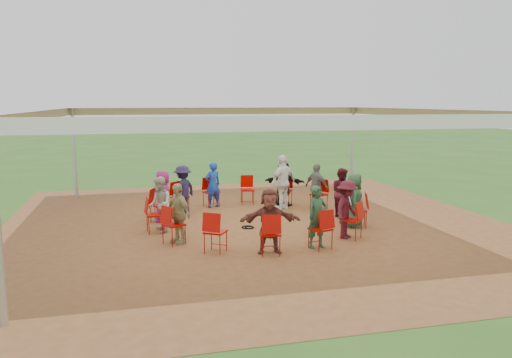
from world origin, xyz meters
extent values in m
plane|color=#2A551A|center=(0.00, 0.00, 0.00)|extent=(80.00, 80.00, 0.00)
plane|color=brown|center=(0.00, 0.00, 0.01)|extent=(13.00, 13.00, 0.00)
cylinder|color=#B2B2B7|center=(-5.00, 5.00, 1.50)|extent=(0.12, 0.12, 3.00)
cylinder|color=#B2B2B7|center=(5.00, 5.00, 1.50)|extent=(0.12, 0.12, 3.00)
plane|color=white|center=(0.00, 0.00, 3.00)|extent=(10.30, 10.30, 0.00)
cube|color=white|center=(0.00, -5.15, 2.88)|extent=(10.30, 0.03, 0.24)
cube|color=white|center=(0.00, 5.15, 2.88)|extent=(10.30, 0.03, 0.24)
cube|color=white|center=(-5.15, 0.00, 2.88)|extent=(0.03, 10.30, 0.24)
cube|color=white|center=(5.15, 0.00, 2.88)|extent=(0.03, 10.30, 0.24)
imported|color=#25482E|center=(2.36, -0.89, 0.70)|extent=(0.59, 0.77, 1.39)
imported|color=#47121D|center=(2.51, 0.23, 0.70)|extent=(0.45, 0.71, 1.39)
imported|color=slate|center=(2.17, 1.29, 0.70)|extent=(0.77, 0.91, 1.39)
imported|color=black|center=(1.39, 2.11, 0.70)|extent=(1.34, 1.11, 1.39)
imported|color=#1538A9|center=(-0.78, 2.40, 0.70)|extent=(0.58, 0.47, 1.39)
imported|color=#1F1A3B|center=(-1.74, 1.82, 0.70)|extent=(0.95, 0.94, 1.39)
imported|color=#831663|center=(-2.36, 0.89, 0.70)|extent=(0.59, 0.77, 1.39)
imported|color=#B4B09F|center=(-2.51, -0.23, 0.70)|extent=(0.45, 0.71, 1.39)
imported|color=tan|center=(-2.17, -1.29, 0.70)|extent=(0.77, 0.91, 1.39)
imported|color=brown|center=(-0.34, -2.50, 0.70)|extent=(1.34, 0.65, 1.39)
imported|color=#25482E|center=(0.78, -2.40, 0.70)|extent=(0.58, 0.47, 1.39)
imported|color=#47121D|center=(1.74, -1.82, 0.70)|extent=(0.95, 0.94, 1.39)
imported|color=white|center=(1.22, 1.62, 0.83)|extent=(1.08, 0.91, 1.64)
torus|color=black|center=(-0.32, -0.33, 0.02)|extent=(0.38, 0.38, 0.03)
torus|color=black|center=(-0.28, -0.37, 0.02)|extent=(0.31, 0.31, 0.03)
cube|color=#B7B7BC|center=(2.16, -0.81, 0.60)|extent=(0.35, 0.41, 0.02)
cube|color=#B7B7BC|center=(2.27, -0.85, 0.71)|extent=(0.19, 0.35, 0.22)
cube|color=#CCE0FF|center=(2.26, -0.85, 0.71)|extent=(0.16, 0.30, 0.19)
camera|label=1|loc=(-3.11, -12.47, 3.21)|focal=35.00mm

